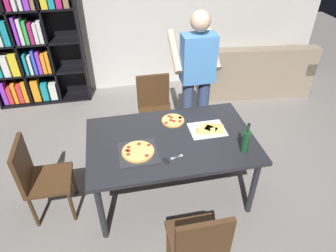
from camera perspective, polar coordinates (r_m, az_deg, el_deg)
ground_plane at (r=3.46m, az=0.51°, el=-12.17°), size 12.00×12.00×0.00m
back_wall at (r=5.00m, az=-6.16°, el=22.43°), size 6.40×0.10×2.80m
dining_table at (r=2.99m, az=0.58°, el=-3.52°), size 1.64×1.03×0.75m
chair_near_camera at (r=2.48m, az=5.81°, el=-21.38°), size 0.42×0.42×0.90m
chair_far_side at (r=3.88m, az=-2.55°, el=3.91°), size 0.42×0.42×0.90m
chair_left_end at (r=3.17m, az=-23.55°, el=-8.66°), size 0.42×0.42×0.90m
couch at (r=5.37m, az=16.26°, el=9.65°), size 1.79×1.04×0.85m
bookshelf at (r=5.03m, az=-24.90°, el=14.01°), size 1.40×0.35×1.95m
person_serving_pizza at (r=3.55m, az=5.49°, el=9.48°), size 0.55×0.54×1.75m
pepperoni_pizza_on_tray at (r=2.79m, az=-5.73°, el=-4.95°), size 0.36×0.36×0.04m
pizza_slices_on_towel at (r=3.08m, az=7.77°, el=-0.58°), size 0.36×0.28×0.03m
wine_bottle at (r=2.82m, az=14.63°, el=-2.81°), size 0.07×0.07×0.32m
kitchen_scissors at (r=2.71m, az=0.36°, el=-6.38°), size 0.20×0.10×0.01m
second_pizza_plain at (r=3.17m, az=0.95°, el=1.09°), size 0.24×0.24×0.03m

